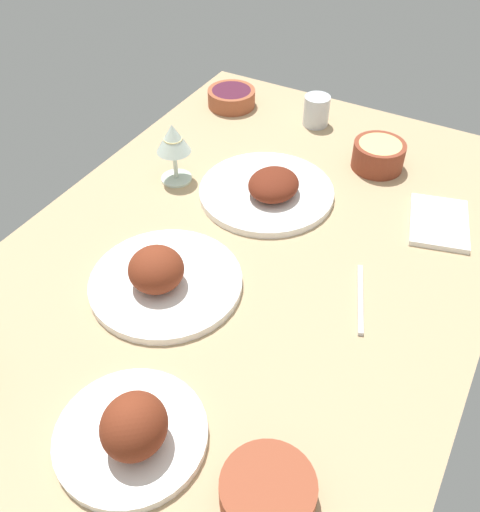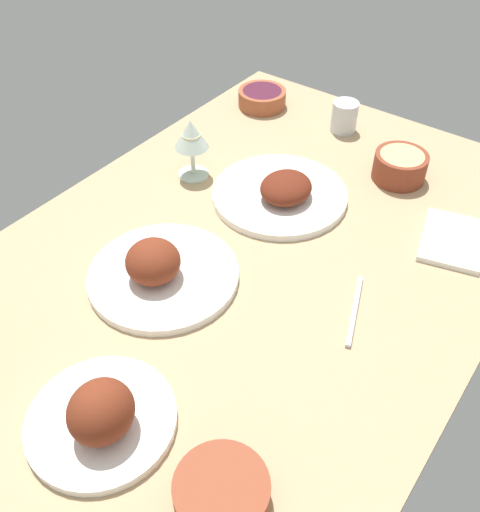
{
  "view_description": "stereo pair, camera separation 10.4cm",
  "coord_description": "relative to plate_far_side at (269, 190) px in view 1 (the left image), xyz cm",
  "views": [
    {
      "loc": [
        68.61,
        38.05,
        79.58
      ],
      "look_at": [
        0.0,
        0.0,
        6.0
      ],
      "focal_mm": 39.84,
      "sensor_mm": 36.0,
      "label": 1
    },
    {
      "loc": [
        62.98,
        46.78,
        79.58
      ],
      "look_at": [
        0.0,
        0.0,
        6.0
      ],
      "focal_mm": 39.84,
      "sensor_mm": 36.0,
      "label": 2
    }
  ],
  "objects": [
    {
      "name": "bowl_pasta",
      "position": [
        59.61,
        30.1,
        0.63
      ],
      "size": [
        12.84,
        12.84,
        4.53
      ],
      "color": "brown",
      "rests_on": "dining_table"
    },
    {
      "name": "folded_napkin",
      "position": [
        -8.54,
        35.12,
        -1.27
      ],
      "size": [
        18.72,
        15.43,
        1.2
      ],
      "primitive_type": "cube",
      "rotation": [
        0.0,
        0.0,
        0.26
      ],
      "color": "white",
      "rests_on": "dining_table"
    },
    {
      "name": "plate_near_viewer",
      "position": [
        61.53,
        9.81,
        1.57
      ],
      "size": [
        22.23,
        22.23,
        10.65
      ],
      "color": "white",
      "rests_on": "dining_table"
    },
    {
      "name": "dining_table",
      "position": [
        21.59,
        4.85,
        -3.87
      ],
      "size": [
        140.0,
        90.0,
        4.0
      ],
      "primitive_type": "cube",
      "color": "tan",
      "rests_on": "ground"
    },
    {
      "name": "wine_glass",
      "position": [
        4.33,
        -21.23,
        8.06
      ],
      "size": [
        7.6,
        7.6,
        14.0
      ],
      "color": "silver",
      "rests_on": "dining_table"
    },
    {
      "name": "bowl_potatoes",
      "position": [
        -22.44,
        16.88,
        1.51
      ],
      "size": [
        11.88,
        11.88,
        6.24
      ],
      "color": "brown",
      "rests_on": "dining_table"
    },
    {
      "name": "water_tumbler",
      "position": [
        -33.44,
        -3.42,
        1.98
      ],
      "size": [
        6.56,
        6.56,
        7.7
      ],
      "primitive_type": "cylinder",
      "color": "silver",
      "rests_on": "dining_table"
    },
    {
      "name": "bowl_onions",
      "position": [
        -31.54,
        -27.24,
        0.62
      ],
      "size": [
        12.73,
        12.73,
        4.51
      ],
      "color": "#A35133",
      "rests_on": "dining_table"
    },
    {
      "name": "plate_far_side",
      "position": [
        0.0,
        0.0,
        0.0
      ],
      "size": [
        29.44,
        29.44,
        6.74
      ],
      "color": "white",
      "rests_on": "dining_table"
    },
    {
      "name": "plate_center_main",
      "position": [
        33.87,
        -4.43,
        0.62
      ],
      "size": [
        28.11,
        28.11,
        9.16
      ],
      "color": "white",
      "rests_on": "dining_table"
    },
    {
      "name": "fork_loose",
      "position": [
        19.38,
        28.33,
        -1.47
      ],
      "size": [
        15.91,
        6.71,
        0.8
      ],
      "primitive_type": "cube",
      "rotation": [
        0.0,
        0.0,
        0.36
      ],
      "color": "silver",
      "rests_on": "dining_table"
    }
  ]
}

